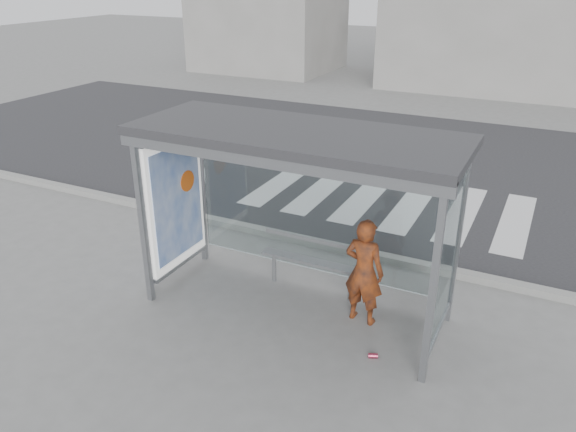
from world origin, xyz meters
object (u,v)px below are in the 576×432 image
Objects in this scene: person at (364,272)px; bench at (312,261)px; soda_can at (373,356)px; bus_shelter at (272,173)px.

bench is at bearing -17.81° from person.
bench reaches higher than soda_can.
bus_shelter is at bearing -124.94° from bench.
bus_shelter reaches higher than soda_can.
person is at bearing 119.50° from soda_can.
person reaches higher than bench.
soda_can is (0.41, -0.73, -0.73)m from person.
bus_shelter is 36.32× the size of soda_can.
bench is 13.65× the size of soda_can.
bus_shelter reaches higher than person.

